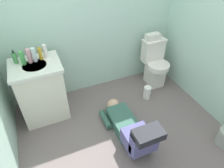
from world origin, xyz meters
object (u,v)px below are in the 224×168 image
object	(u,v)px
bottle_white	(45,51)
paper_towel_roll	(147,93)
bottle_pink	(29,56)
vanity_cabinet	(42,90)
soap_dispenser	(15,58)
toilet	(155,64)
bottle_amber	(40,54)
tissue_box	(153,37)
faucet	(32,55)
bottle_green	(22,58)
bottle_clear	(34,55)
person_plumber	(130,128)

from	to	relation	value
bottle_white	paper_towel_roll	size ratio (longest dim) A/B	0.85
bottle_pink	paper_towel_roll	bearing A→B (deg)	-12.80
vanity_cabinet	soap_dispenser	distance (m)	0.52
soap_dispenser	bottle_pink	size ratio (longest dim) A/B	0.94
toilet	bottle_white	bearing A→B (deg)	177.87
bottle_amber	paper_towel_roll	world-z (taller)	bottle_amber
tissue_box	bottle_pink	size ratio (longest dim) A/B	1.24
faucet	paper_towel_roll	distance (m)	1.71
faucet	paper_towel_roll	xyz separation A→B (m)	(1.47, -0.42, -0.77)
bottle_green	bottle_amber	size ratio (longest dim) A/B	1.07
vanity_cabinet	paper_towel_roll	size ratio (longest dim) A/B	3.93
bottle_clear	bottle_white	size ratio (longest dim) A/B	0.99
soap_dispenser	bottle_white	size ratio (longest dim) A/B	0.94
person_plumber	bottle_white	xyz separation A→B (m)	(-0.72, 0.93, 0.73)
soap_dispenser	bottle_pink	bearing A→B (deg)	-20.97
soap_dispenser	bottle_clear	bearing A→B (deg)	-13.44
toilet	soap_dispenser	world-z (taller)	soap_dispenser
person_plumber	bottle_green	bearing A→B (deg)	138.11
faucet	bottle_clear	distance (m)	0.08
toilet	bottle_amber	bearing A→B (deg)	178.26
person_plumber	bottle_pink	xyz separation A→B (m)	(-0.91, 0.90, 0.73)
tissue_box	bottle_clear	xyz separation A→B (m)	(-1.70, -0.06, 0.11)
person_plumber	bottle_amber	bearing A→B (deg)	130.23
paper_towel_roll	bottle_green	bearing A→B (deg)	168.12
paper_towel_roll	bottle_pink	bearing A→B (deg)	167.20
bottle_white	tissue_box	bearing A→B (deg)	1.12
toilet	vanity_cabinet	distance (m)	1.77
person_plumber	bottle_clear	size ratio (longest dim) A/B	6.10
tissue_box	soap_dispenser	bearing A→B (deg)	-179.76
person_plumber	bottle_amber	xyz separation A→B (m)	(-0.78, 0.93, 0.72)
toilet	person_plumber	size ratio (longest dim) A/B	0.70
person_plumber	bottle_clear	bearing A→B (deg)	133.40
vanity_cabinet	tissue_box	xyz separation A→B (m)	(1.73, 0.13, 0.38)
vanity_cabinet	bottle_clear	world-z (taller)	bottle_clear
faucet	soap_dispenser	xyz separation A→B (m)	(-0.19, -0.02, 0.02)
bottle_green	paper_towel_roll	distance (m)	1.80
bottle_pink	bottle_clear	size ratio (longest dim) A/B	1.02
bottle_pink	tissue_box	bearing A→B (deg)	2.22
bottle_green	paper_towel_roll	size ratio (longest dim) A/B	0.79
bottle_white	bottle_amber	bearing A→B (deg)	-171.60
soap_dispenser	bottle_clear	size ratio (longest dim) A/B	0.95
faucet	toilet	bearing A→B (deg)	-3.31
faucet	bottle_white	world-z (taller)	bottle_white
soap_dispenser	bottle_green	world-z (taller)	same
faucet	soap_dispenser	size ratio (longest dim) A/B	0.60
vanity_cabinet	soap_dispenser	bearing A→B (deg)	147.65
tissue_box	bottle_clear	distance (m)	1.71
bottle_green	bottle_pink	world-z (taller)	bottle_pink
person_plumber	paper_towel_roll	bearing A→B (deg)	43.27
soap_dispenser	bottle_pink	world-z (taller)	bottle_pink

